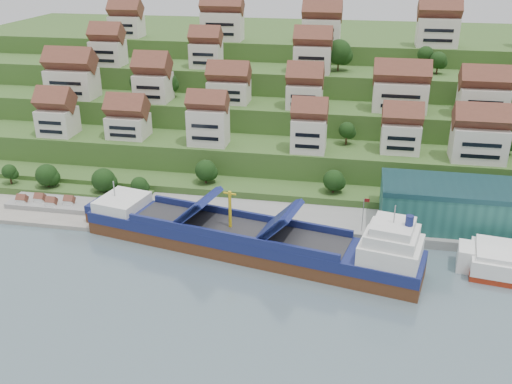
# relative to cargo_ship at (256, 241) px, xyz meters

# --- Properties ---
(ground) EXTENTS (300.00, 300.00, 0.00)m
(ground) POSITION_rel_cargo_ship_xyz_m (4.40, 0.94, -3.17)
(ground) COLOR slate
(ground) RESTS_ON ground
(quay) EXTENTS (180.00, 14.00, 2.20)m
(quay) POSITION_rel_cargo_ship_xyz_m (24.40, 15.94, -2.07)
(quay) COLOR gray
(quay) RESTS_ON ground
(pebble_beach) EXTENTS (45.00, 20.00, 1.00)m
(pebble_beach) POSITION_rel_cargo_ship_xyz_m (-53.60, 12.94, -2.67)
(pebble_beach) COLOR gray
(pebble_beach) RESTS_ON ground
(hillside) EXTENTS (260.00, 128.00, 31.00)m
(hillside) POSITION_rel_cargo_ship_xyz_m (4.40, 104.50, 7.48)
(hillside) COLOR #2D4C1E
(hillside) RESTS_ON ground
(hillside_village) EXTENTS (159.15, 62.99, 29.22)m
(hillside_village) POSITION_rel_cargo_ship_xyz_m (5.88, 60.52, 20.86)
(hillside_village) COLOR silver
(hillside_village) RESTS_ON ground
(hillside_trees) EXTENTS (140.72, 62.43, 31.79)m
(hillside_trees) POSITION_rel_cargo_ship_xyz_m (-1.29, 48.39, 14.86)
(hillside_trees) COLOR #183712
(hillside_trees) RESTS_ON ground
(flagpole) EXTENTS (1.28, 0.16, 8.00)m
(flagpole) POSITION_rel_cargo_ship_xyz_m (22.51, 10.94, 3.71)
(flagpole) COLOR gray
(flagpole) RESTS_ON quay
(beach_huts) EXTENTS (14.40, 3.70, 2.20)m
(beach_huts) POSITION_rel_cargo_ship_xyz_m (-55.60, 11.69, -1.07)
(beach_huts) COLOR white
(beach_huts) RESTS_ON pebble_beach
(cargo_ship) EXTENTS (75.36, 26.51, 16.49)m
(cargo_ship) POSITION_rel_cargo_ship_xyz_m (0.00, 0.00, 0.00)
(cargo_ship) COLOR #542F19
(cargo_ship) RESTS_ON ground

